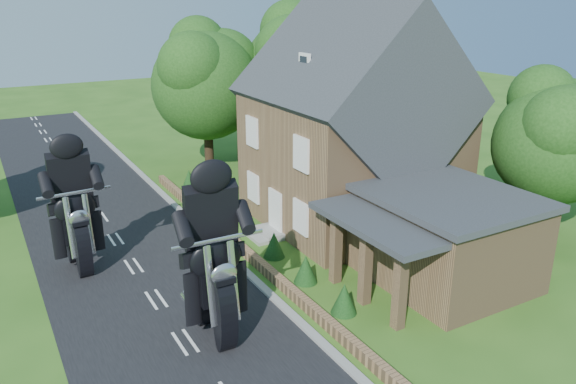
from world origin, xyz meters
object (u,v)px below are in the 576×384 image
motorcycle_lead (215,312)px  motorcycle_follow (80,250)px  house (352,131)px  annex (443,236)px  garden_wall (242,248)px

motorcycle_lead → motorcycle_follow: (-2.82, 6.95, -0.05)m
house → motorcycle_follow: 12.85m
motorcycle_lead → annex: bearing=177.3°
house → motorcycle_lead: house is taller
garden_wall → motorcycle_lead: bearing=-122.6°
motorcycle_lead → motorcycle_follow: motorcycle_lead is taller
garden_wall → annex: annex is taller
annex → motorcycle_lead: size_ratio=3.73×
garden_wall → motorcycle_follow: 6.42m
house → motorcycle_lead: bearing=-147.0°
garden_wall → annex: 8.19m
motorcycle_follow → house: bearing=174.0°
house → motorcycle_follow: bearing=176.4°
garden_wall → house: bearing=9.2°
motorcycle_follow → annex: bearing=144.7°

